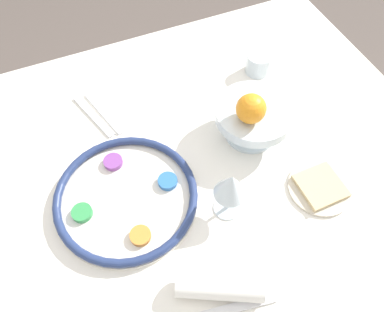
{
  "coord_description": "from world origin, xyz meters",
  "views": [
    {
      "loc": [
        -0.17,
        -0.47,
        1.53
      ],
      "look_at": [
        0.03,
        0.0,
        0.75
      ],
      "focal_mm": 35.0,
      "sensor_mm": 36.0,
      "label": 1
    }
  ],
  "objects_px": {
    "wine_glass": "(231,186)",
    "cup_near": "(258,63)",
    "fruit_stand": "(254,116)",
    "orange_fruit": "(251,109)",
    "seder_plate": "(126,197)",
    "napkin_roll": "(220,288)",
    "bread_plate": "(320,187)"
  },
  "relations": [
    {
      "from": "napkin_roll",
      "to": "cup_near",
      "type": "distance_m",
      "value": 0.67
    },
    {
      "from": "seder_plate",
      "to": "wine_glass",
      "type": "height_order",
      "value": "wine_glass"
    },
    {
      "from": "fruit_stand",
      "to": "napkin_roll",
      "type": "bearing_deg",
      "value": -126.85
    },
    {
      "from": "orange_fruit",
      "to": "napkin_roll",
      "type": "height_order",
      "value": "orange_fruit"
    },
    {
      "from": "orange_fruit",
      "to": "napkin_roll",
      "type": "bearing_deg",
      "value": -125.43
    },
    {
      "from": "wine_glass",
      "to": "cup_near",
      "type": "distance_m",
      "value": 0.48
    },
    {
      "from": "wine_glass",
      "to": "orange_fruit",
      "type": "bearing_deg",
      "value": 50.5
    },
    {
      "from": "wine_glass",
      "to": "fruit_stand",
      "type": "bearing_deg",
      "value": 48.49
    },
    {
      "from": "fruit_stand",
      "to": "cup_near",
      "type": "height_order",
      "value": "fruit_stand"
    },
    {
      "from": "seder_plate",
      "to": "napkin_roll",
      "type": "distance_m",
      "value": 0.3
    },
    {
      "from": "seder_plate",
      "to": "fruit_stand",
      "type": "height_order",
      "value": "fruit_stand"
    },
    {
      "from": "seder_plate",
      "to": "orange_fruit",
      "type": "bearing_deg",
      "value": 6.82
    },
    {
      "from": "seder_plate",
      "to": "fruit_stand",
      "type": "xyz_separation_m",
      "value": [
        0.37,
        0.06,
        0.06
      ]
    },
    {
      "from": "fruit_stand",
      "to": "orange_fruit",
      "type": "relative_size",
      "value": 2.73
    },
    {
      "from": "seder_plate",
      "to": "bread_plate",
      "type": "distance_m",
      "value": 0.47
    },
    {
      "from": "fruit_stand",
      "to": "bread_plate",
      "type": "distance_m",
      "value": 0.24
    },
    {
      "from": "wine_glass",
      "to": "orange_fruit",
      "type": "relative_size",
      "value": 2.01
    },
    {
      "from": "wine_glass",
      "to": "bread_plate",
      "type": "bearing_deg",
      "value": -10.32
    },
    {
      "from": "wine_glass",
      "to": "napkin_roll",
      "type": "distance_m",
      "value": 0.21
    },
    {
      "from": "fruit_stand",
      "to": "orange_fruit",
      "type": "distance_m",
      "value": 0.07
    },
    {
      "from": "seder_plate",
      "to": "wine_glass",
      "type": "relative_size",
      "value": 2.33
    },
    {
      "from": "seder_plate",
      "to": "orange_fruit",
      "type": "height_order",
      "value": "orange_fruit"
    },
    {
      "from": "cup_near",
      "to": "bread_plate",
      "type": "bearing_deg",
      "value": -97.6
    },
    {
      "from": "fruit_stand",
      "to": "cup_near",
      "type": "xyz_separation_m",
      "value": [
        0.13,
        0.2,
        -0.04
      ]
    },
    {
      "from": "orange_fruit",
      "to": "napkin_roll",
      "type": "xyz_separation_m",
      "value": [
        -0.23,
        -0.32,
        -0.11
      ]
    },
    {
      "from": "cup_near",
      "to": "napkin_roll",
      "type": "bearing_deg",
      "value": -125.49
    },
    {
      "from": "napkin_roll",
      "to": "fruit_stand",
      "type": "bearing_deg",
      "value": 53.15
    },
    {
      "from": "wine_glass",
      "to": "cup_near",
      "type": "relative_size",
      "value": 2.01
    },
    {
      "from": "fruit_stand",
      "to": "orange_fruit",
      "type": "xyz_separation_m",
      "value": [
        -0.03,
        -0.02,
        0.06
      ]
    },
    {
      "from": "seder_plate",
      "to": "orange_fruit",
      "type": "distance_m",
      "value": 0.37
    },
    {
      "from": "fruit_stand",
      "to": "bread_plate",
      "type": "relative_size",
      "value": 1.29
    },
    {
      "from": "wine_glass",
      "to": "seder_plate",
      "type": "bearing_deg",
      "value": 151.58
    }
  ]
}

